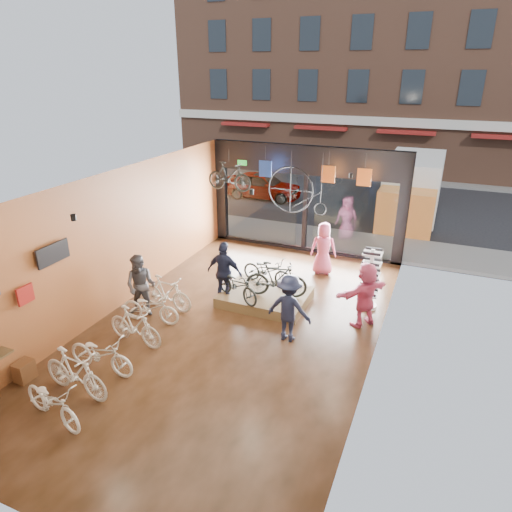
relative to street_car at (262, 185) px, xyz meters
The scene contains 35 objects.
ground_plane 12.70m from the street_car, 71.16° to the right, with size 7.00×12.00×0.04m, color black.
ceiling 13.06m from the street_car, 71.16° to the right, with size 7.00×12.00×0.04m, color black.
wall_left 12.08m from the street_car, 87.26° to the right, with size 0.04×12.00×3.80m, color #9A5C30.
wall_right 14.26m from the street_car, 57.60° to the right, with size 0.04×12.00×3.80m, color beige.
wall_back 18.52m from the street_car, 77.20° to the right, with size 7.00×0.04×3.80m, color beige.
storefront 7.37m from the street_car, 55.69° to the right, with size 7.00×0.26×3.80m, color black, non-canonical shape.
exit_sign 6.78m from the street_car, 74.52° to the right, with size 0.35×0.06×0.18m, color #198C26.
street_road 5.12m from the street_car, 36.23° to the left, with size 30.00×18.00×0.02m, color black.
sidewalk_near 6.34m from the street_car, 49.53° to the right, with size 30.00×2.40×0.12m, color slate.
sidewalk_far 8.13m from the street_car, 59.67° to the left, with size 30.00×2.00×0.12m, color slate.
opposite_building 12.13m from the street_car, 66.68° to the left, with size 26.00×5.00×14.00m, color brown.
street_car is the anchor object (origin of this frame).
box_truck 7.37m from the street_car, ahead, with size 2.24×6.71×2.64m, color silver, non-canonical shape.
floor_bike_0 16.46m from the street_car, 81.80° to the right, with size 0.57×1.65×0.87m, color beige.
floor_bike_1 15.67m from the street_car, 81.95° to the right, with size 0.48×1.71×1.03m, color beige.
floor_bike_2 14.86m from the street_car, 81.68° to the right, with size 0.59×1.68×0.88m, color beige.
floor_bike_3 13.68m from the street_car, 80.88° to the right, with size 0.45×1.60×0.96m, color beige.
floor_bike_4 12.66m from the street_car, 81.31° to the right, with size 0.57×1.62×0.85m, color beige.
floor_bike_5 11.90m from the street_car, 80.71° to the right, with size 0.46×1.62×0.97m, color beige.
display_platform 11.20m from the street_car, 67.47° to the right, with size 2.40×1.80×0.30m, color brown.
display_bike_left 11.59m from the street_car, 71.29° to the right, with size 0.57×1.64×0.86m, color black.
display_bike_mid 11.40m from the street_car, 65.96° to the right, with size 0.48×1.72×1.03m, color black.
display_bike_right 10.60m from the street_car, 67.11° to the right, with size 0.56×1.61×0.84m, color black.
customer_1 12.36m from the street_car, 83.09° to the right, with size 0.84×0.65×1.73m, color #3F3F44.
customer_2 11.20m from the street_car, 73.33° to the right, with size 1.06×0.44×1.81m, color #161C33.
customer_3 13.11m from the street_car, 65.07° to the right, with size 1.12×0.64×1.73m, color #161C33.
customer_4 9.37m from the street_car, 55.80° to the right, with size 0.84×0.55×1.72m, color #CC4C72.
customer_5 12.65m from the street_car, 55.87° to the right, with size 1.62×0.52×1.75m, color #CC4C72.
sunglasses_rack 11.82m from the street_car, 53.42° to the right, with size 0.51×0.42×1.75m, color white, non-canonical shape.
wall_merch 15.53m from the street_car, 87.36° to the right, with size 0.40×2.40×2.60m, color navy, non-canonical shape.
penny_farthing 8.67m from the street_car, 59.71° to the right, with size 1.94×0.06×1.55m, color black, non-canonical shape.
hung_bike 8.36m from the street_car, 75.73° to the right, with size 0.45×1.58×0.95m, color black.
jersey_left 7.75m from the street_car, 67.19° to the right, with size 0.45×0.03×0.55m, color #1E3F99.
jersey_mid 8.79m from the street_car, 53.44° to the right, with size 0.45×0.03×0.55m, color #CC5919.
jersey_right 9.50m from the street_car, 47.68° to the right, with size 0.45×0.03×0.55m, color #CC5919.
Camera 1 is at (4.44, -9.12, 6.27)m, focal length 32.00 mm.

